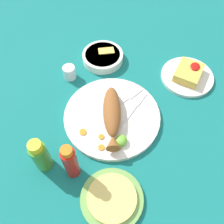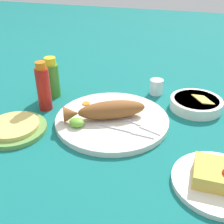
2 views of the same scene
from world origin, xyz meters
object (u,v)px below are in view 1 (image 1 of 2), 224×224
(fork_near, at_px, (127,99))
(hot_sauce_bottle_red, at_px, (70,162))
(tortilla_plate, at_px, (112,199))
(fried_fish, at_px, (112,115))
(guacamole_bowl, at_px, (103,57))
(side_plate_fries, at_px, (187,77))
(fork_far, at_px, (135,107))
(hot_sauce_bottle_green, at_px, (41,156))
(main_plate, at_px, (112,116))
(salt_cup, at_px, (70,73))

(fork_near, distance_m, hot_sauce_bottle_red, 0.34)
(tortilla_plate, bearing_deg, fried_fish, 27.06)
(fried_fish, bearing_deg, guacamole_bowl, 5.74)
(fried_fish, relative_size, guacamole_bowl, 1.43)
(hot_sauce_bottle_red, bearing_deg, side_plate_fries, -19.98)
(fried_fish, relative_size, fork_near, 1.43)
(guacamole_bowl, bearing_deg, hot_sauce_bottle_red, -162.31)
(fried_fish, distance_m, hot_sauce_bottle_red, 0.24)
(fried_fish, xyz_separation_m, fork_far, (0.09, -0.05, -0.03))
(fork_near, height_order, guacamole_bowl, guacamole_bowl)
(hot_sauce_bottle_green, bearing_deg, side_plate_fries, -27.38)
(side_plate_fries, bearing_deg, main_plate, 149.39)
(main_plate, height_order, hot_sauce_bottle_green, hot_sauce_bottle_green)
(main_plate, distance_m, tortilla_plate, 0.30)
(salt_cup, bearing_deg, fried_fish, -113.87)
(hot_sauce_bottle_green, xyz_separation_m, side_plate_fries, (0.59, -0.31, -0.06))
(fork_far, relative_size, tortilla_plate, 0.94)
(main_plate, bearing_deg, fork_far, -41.18)
(fried_fish, relative_size, hot_sauce_bottle_red, 1.49)
(salt_cup, bearing_deg, hot_sauce_bottle_red, -145.96)
(fried_fish, distance_m, hot_sauce_bottle_green, 0.28)
(hot_sauce_bottle_green, height_order, salt_cup, hot_sauce_bottle_green)
(hot_sauce_bottle_green, relative_size, salt_cup, 2.64)
(hot_sauce_bottle_green, distance_m, salt_cup, 0.39)
(hot_sauce_bottle_green, bearing_deg, fork_near, -20.67)
(hot_sauce_bottle_green, xyz_separation_m, salt_cup, (0.37, 0.13, -0.05))
(fork_near, xyz_separation_m, hot_sauce_bottle_green, (-0.36, 0.14, 0.05))
(fork_near, distance_m, tortilla_plate, 0.38)
(main_plate, height_order, fork_near, fork_near)
(fork_far, distance_m, hot_sauce_bottle_red, 0.33)
(hot_sauce_bottle_green, relative_size, side_plate_fries, 0.69)
(fork_far, xyz_separation_m, hot_sauce_bottle_red, (-0.32, 0.08, 0.06))
(fork_far, height_order, hot_sauce_bottle_red, hot_sauce_bottle_red)
(main_plate, distance_m, fried_fish, 0.04)
(main_plate, height_order, fried_fish, fried_fish)
(fork_near, bearing_deg, hot_sauce_bottle_green, 179.77)
(main_plate, relative_size, guacamole_bowl, 2.03)
(fork_near, xyz_separation_m, guacamole_bowl, (0.16, 0.19, 0.00))
(salt_cup, distance_m, guacamole_bowl, 0.17)
(fork_near, height_order, fork_far, same)
(hot_sauce_bottle_green, xyz_separation_m, tortilla_plate, (-0.00, -0.25, -0.06))
(hot_sauce_bottle_red, bearing_deg, salt_cup, 34.04)
(tortilla_plate, bearing_deg, fork_near, 18.20)
(hot_sauce_bottle_green, xyz_separation_m, guacamole_bowl, (0.52, 0.06, -0.05))
(fried_fish, bearing_deg, hot_sauce_bottle_red, 145.11)
(main_plate, height_order, hot_sauce_bottle_red, hot_sauce_bottle_red)
(hot_sauce_bottle_green, bearing_deg, hot_sauce_bottle_red, -77.40)
(side_plate_fries, bearing_deg, tortilla_plate, 174.98)
(salt_cup, relative_size, side_plate_fries, 0.26)
(fried_fish, height_order, fork_far, fried_fish)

